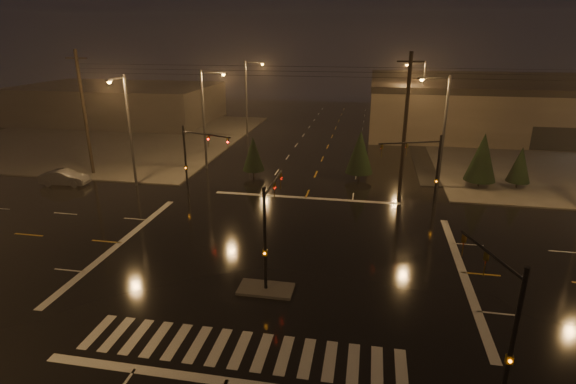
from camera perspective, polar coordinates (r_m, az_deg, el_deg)
ground at (r=28.65m, az=-0.99°, el=-8.21°), size 140.00×140.00×0.00m
sidewalk_nw at (r=66.46m, az=-21.80°, el=6.54°), size 36.00×36.00×0.12m
median_island at (r=25.21m, az=-2.83°, el=-12.20°), size 3.00×1.60×0.15m
crosswalk at (r=21.30m, az=-6.08°, el=-19.26°), size 15.00×2.60×0.01m
stop_bar_near at (r=19.86m, az=-7.83°, el=-22.75°), size 16.00×0.50×0.01m
stop_bar_far at (r=38.58m, az=2.25°, el=-0.74°), size 16.00×0.50×0.01m
commercial_block at (r=78.67m, az=-20.63°, el=10.53°), size 30.00×18.00×5.60m
signal_mast_median at (r=24.33m, az=-2.48°, el=-3.67°), size 0.25×4.59×6.00m
signal_mast_ne at (r=36.53m, az=17.06°, el=3.48°), size 4.84×1.86×6.00m
signal_mast_nw at (r=39.09m, az=-11.83°, el=4.94°), size 4.84×1.86×6.00m
signal_mast_se at (r=18.61m, az=25.52°, el=-13.66°), size 1.55×3.87×6.00m
streetlight_1 at (r=46.46m, az=-10.33°, el=9.83°), size 2.77×0.32×10.00m
streetlight_2 at (r=61.53m, az=-5.05°, el=12.35°), size 2.77×0.32×10.00m
streetlight_3 at (r=41.99m, az=18.84°, el=8.12°), size 2.77×0.32×10.00m
streetlight_4 at (r=61.62m, az=16.43°, el=11.66°), size 2.77×0.32×10.00m
streetlight_5 at (r=42.44m, az=-19.73°, el=8.13°), size 0.32×2.77×10.00m
utility_pole_0 at (r=47.92m, az=-24.43°, el=9.12°), size 2.20×0.32×12.00m
utility_pole_1 at (r=39.62m, az=14.67°, el=8.38°), size 2.20×0.32×12.00m
conifer_0 at (r=44.00m, az=23.45°, el=4.10°), size 2.78×2.78×5.05m
conifer_1 at (r=45.17m, az=27.40°, el=3.12°), size 2.05×2.05×3.90m
conifer_3 at (r=43.72m, az=-4.43°, el=4.88°), size 2.13×2.13×4.03m
conifer_4 at (r=43.27m, az=9.12°, el=5.04°), size 2.60×2.60×4.76m
car_crossing at (r=46.51m, az=-26.49°, el=1.65°), size 4.47×1.84×1.44m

